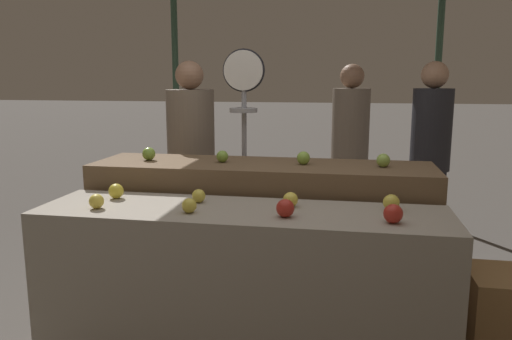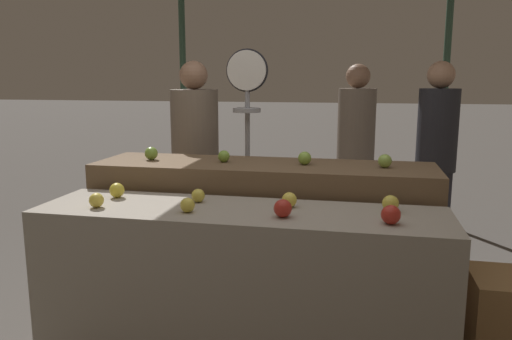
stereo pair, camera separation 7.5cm
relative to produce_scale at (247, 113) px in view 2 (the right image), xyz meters
name	(u,v)px [view 2 (the right image)]	position (x,y,z in m)	size (l,w,h in m)	color
display_counter_front	(240,288)	(0.22, -1.13, -0.83)	(2.09, 0.55, 0.85)	gray
display_counter_back	(263,240)	(0.22, -0.53, -0.77)	(2.09, 0.55, 0.99)	brown
apple_front_0	(96,200)	(-0.51, -1.25, -0.37)	(0.08, 0.08, 0.08)	yellow
apple_front_1	(188,205)	(-0.02, -1.24, -0.37)	(0.07, 0.07, 0.07)	gold
apple_front_2	(283,208)	(0.46, -1.23, -0.36)	(0.09, 0.09, 0.09)	#AD281E
apple_front_3	(391,215)	(0.96, -1.24, -0.36)	(0.09, 0.09, 0.09)	#AD281E
apple_front_4	(117,190)	(-0.51, -1.03, -0.37)	(0.08, 0.08, 0.08)	gold
apple_front_5	(198,196)	(-0.03, -1.03, -0.37)	(0.07, 0.07, 0.07)	gold
apple_front_6	(289,200)	(0.46, -1.04, -0.37)	(0.08, 0.08, 0.08)	yellow
apple_front_7	(390,203)	(0.97, -1.02, -0.37)	(0.08, 0.08, 0.08)	gold
apple_back_0	(151,153)	(-0.51, -0.54, -0.23)	(0.08, 0.08, 0.08)	#7AA338
apple_back_1	(224,156)	(-0.03, -0.53, -0.23)	(0.07, 0.07, 0.07)	#7AA338
apple_back_2	(305,158)	(0.48, -0.52, -0.23)	(0.08, 0.08, 0.08)	#84AD3D
apple_back_3	(385,161)	(0.95, -0.53, -0.23)	(0.08, 0.08, 0.08)	#8EB247
produce_scale	(247,113)	(0.00, 0.00, 0.00)	(0.30, 0.20, 1.71)	#99999E
person_vendor_at_scale	(195,152)	(-0.45, 0.15, -0.32)	(0.42, 0.42, 1.64)	#2D2D38
person_customer_left	(356,141)	(0.76, 1.06, -0.31)	(0.41, 0.41, 1.63)	#2D2D38
person_customer_right	(436,147)	(1.41, 0.72, -0.30)	(0.41, 0.41, 1.64)	#2D2D38
wooden_crate_side	(510,314)	(1.65, -0.70, -1.04)	(0.44, 0.44, 0.44)	#9E7547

